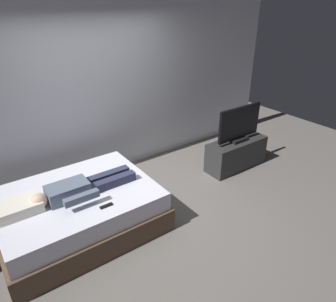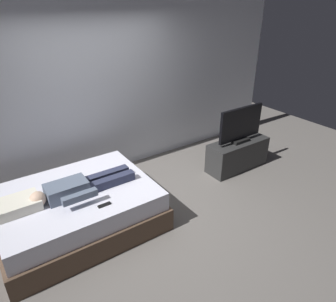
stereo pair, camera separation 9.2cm
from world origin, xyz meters
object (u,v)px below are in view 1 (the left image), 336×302
object	(u,v)px
pillow	(18,207)
tv_stand	(236,154)
remote	(106,206)
bed	(78,211)
tv	(239,125)
person	(79,189)

from	to	relation	value
pillow	tv_stand	xyz separation A→B (m)	(3.42, -0.06, -0.35)
remote	tv_stand	xyz separation A→B (m)	(2.60, 0.41, -0.30)
tv_stand	bed	bearing A→B (deg)	178.67
tv	person	bearing A→B (deg)	-179.80
bed	tv_stand	xyz separation A→B (m)	(2.78, -0.06, -0.01)
pillow	tv	xyz separation A→B (m)	(3.42, -0.06, 0.18)
remote	tv_stand	distance (m)	2.65
pillow	person	bearing A→B (deg)	-6.29
remote	tv	bearing A→B (deg)	9.05
bed	pillow	bearing A→B (deg)	180.00
remote	tv	distance (m)	2.64
pillow	remote	xyz separation A→B (m)	(0.82, -0.48, -0.05)
person	remote	size ratio (longest dim) A/B	8.40
tv_stand	person	bearing A→B (deg)	-179.80
bed	tv_stand	distance (m)	2.78
pillow	tv_stand	world-z (taller)	pillow
bed	person	size ratio (longest dim) A/B	1.53
pillow	tv_stand	distance (m)	3.44
person	remote	world-z (taller)	person
tv_stand	tv	xyz separation A→B (m)	(0.00, -0.00, 0.53)
person	tv	distance (m)	2.76
bed	tv_stand	size ratio (longest dim) A/B	1.75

